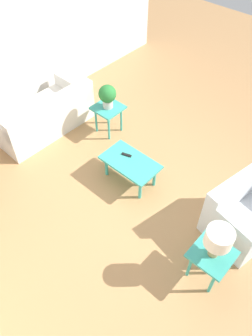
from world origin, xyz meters
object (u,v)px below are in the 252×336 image
at_px(sofa, 44,116).
at_px(table_lamp, 218,239).
at_px(side_table_lamp, 211,257).
at_px(potted_plant, 107,95).
at_px(coffee_table, 130,164).
at_px(armchair, 242,215).
at_px(side_table_plant, 108,111).

relative_size(sofa, table_lamp, 3.84).
bearing_deg(side_table_lamp, potted_plant, -22.33).
xyz_separation_m(coffee_table, table_lamp, (-1.81, 0.55, 0.51)).
relative_size(sofa, potted_plant, 4.19).
height_order(coffee_table, table_lamp, table_lamp).
xyz_separation_m(coffee_table, side_table_lamp, (-1.81, 0.55, 0.08)).
distance_m(side_table_lamp, potted_plant, 3.17).
bearing_deg(armchair, side_table_lamp, -166.38).
height_order(side_table_plant, table_lamp, table_lamp).
bearing_deg(armchair, side_table_plant, 95.29).
xyz_separation_m(sofa, coffee_table, (-2.04, -0.12, 0.08)).
relative_size(coffee_table, side_table_plant, 1.64).
distance_m(armchair, side_table_lamp, 0.91).
xyz_separation_m(armchair, coffee_table, (1.77, 0.35, 0.04)).
xyz_separation_m(coffee_table, potted_plant, (1.10, -0.64, 0.43)).
xyz_separation_m(coffee_table, side_table_plant, (1.10, -0.64, 0.08)).
bearing_deg(potted_plant, armchair, 174.11).
bearing_deg(side_table_plant, sofa, 38.98).
height_order(coffee_table, side_table_lamp, side_table_lamp).
bearing_deg(side_table_plant, side_table_lamp, 157.67).
bearing_deg(potted_plant, sofa, 38.98).
bearing_deg(coffee_table, table_lamp, 162.97).
bearing_deg(coffee_table, armchair, -168.97).
height_order(armchair, table_lamp, table_lamp).
relative_size(sofa, side_table_plant, 3.31).
xyz_separation_m(potted_plant, table_lamp, (-2.91, 1.20, 0.08)).
height_order(coffee_table, side_table_plant, side_table_plant).
bearing_deg(table_lamp, sofa, -6.51).
bearing_deg(potted_plant, table_lamp, 157.67).
height_order(sofa, armchair, armchair).
bearing_deg(coffee_table, side_table_lamp, 162.97).
bearing_deg(coffee_table, sofa, 3.24).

